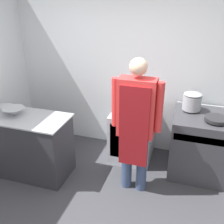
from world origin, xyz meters
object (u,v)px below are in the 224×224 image
stove (199,144)px  person_cook (136,120)px  mixing_bowl (14,112)px  saute_pan (216,119)px  fridge_unit (132,135)px  stock_pot (192,101)px

stove → person_cook: size_ratio=0.52×
mixing_bowl → saute_pan: size_ratio=0.98×
fridge_unit → stock_pot: 1.07m
mixing_bowl → stock_pot: 2.51m
person_cook → stock_pot: person_cook is taller
stove → mixing_bowl: mixing_bowl is taller
fridge_unit → saute_pan: 1.31m
person_cook → mixing_bowl: person_cook is taller
person_cook → mixing_bowl: size_ratio=6.09×
person_cook → mixing_bowl: (-1.70, -0.11, -0.07)m
stove → saute_pan: 0.54m
mixing_bowl → saute_pan: bearing=13.1°
fridge_unit → mixing_bowl: 1.81m
saute_pan → person_cook: bearing=-152.1°
mixing_bowl → stock_pot: (2.34, 0.90, 0.10)m
person_cook → stock_pot: bearing=51.0°
fridge_unit → saute_pan: size_ratio=2.64×
fridge_unit → saute_pan: bearing=-10.7°
stove → mixing_bowl: size_ratio=3.14×
fridge_unit → saute_pan: saute_pan is taller
fridge_unit → person_cook: (0.20, -0.73, 0.64)m
mixing_bowl → saute_pan: mixing_bowl is taller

